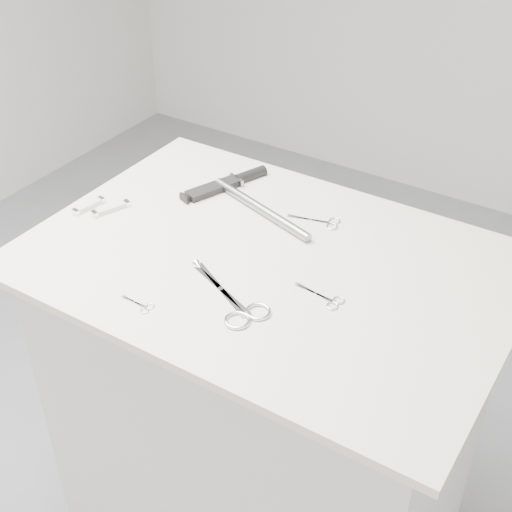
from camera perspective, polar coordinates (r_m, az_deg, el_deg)
The scene contains 10 objects.
plinth at distance 1.79m, azimuth 0.88°, elevation -12.57°, with size 0.90×0.60×0.90m, color silver.
display_board at distance 1.47m, azimuth 1.04°, elevation -0.57°, with size 1.00×0.70×0.02m, color beige.
large_shears at distance 1.35m, azimuth -1.47°, elevation -4.03°, with size 0.22×0.14×0.01m.
embroidery_scissors_a at distance 1.37m, azimuth 5.62°, elevation -3.40°, with size 0.11×0.05×0.00m.
embroidery_scissors_b at distance 1.59m, azimuth 5.40°, elevation 2.73°, with size 0.12×0.06×0.00m.
tiny_scissors at distance 1.37m, azimuth -9.24°, elevation -3.89°, with size 0.07×0.03×0.00m.
sheathed_knife at distance 1.72m, azimuth -2.08°, elevation 5.90°, with size 0.11×0.22×0.03m.
pocket_knife_a at distance 1.66m, azimuth -11.54°, elevation 3.75°, with size 0.05×0.09×0.01m.
pocket_knife_b at distance 1.68m, azimuth -13.23°, elevation 3.94°, with size 0.03×0.08×0.01m.
metal_rail at distance 1.61m, azimuth 0.38°, elevation 3.82°, with size 0.02×0.02×0.31m, color gray.
Camera 1 is at (0.62, -1.02, 1.78)m, focal length 50.00 mm.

